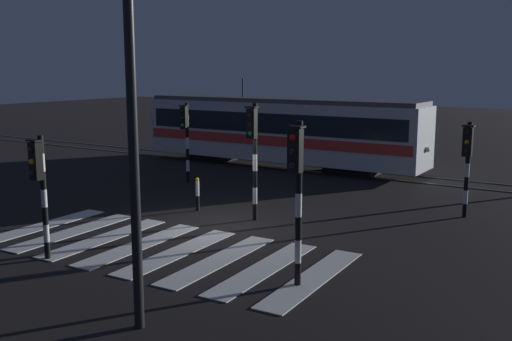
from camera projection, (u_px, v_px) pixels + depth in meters
ground_plane at (217, 227)px, 17.40m from camera, size 120.00×120.00×0.00m
rail_near at (352, 176)px, 25.63m from camera, size 80.00×0.12×0.03m
rail_far at (364, 171)px, 26.82m from camera, size 80.00×0.12×0.03m
crosswalk_zebra at (159, 248)px, 15.27m from camera, size 9.65×4.70×0.02m
traffic_light_corner_near_right at (297, 179)px, 12.21m from camera, size 0.36×0.42×3.55m
traffic_light_corner_far_left at (186, 130)px, 23.77m from camera, size 0.36×0.42×3.25m
traffic_light_kerb_mid_left at (40, 179)px, 14.02m from camera, size 0.36×0.42×3.05m
traffic_light_corner_far_right at (467, 155)px, 18.11m from camera, size 0.36×0.42×3.00m
traffic_light_median_centre at (253, 144)px, 17.69m from camera, size 0.36×0.42×3.60m
street_lamp_near_kerb at (120, 49)px, 9.59m from camera, size 0.44×1.21×7.85m
tram at (280, 130)px, 28.07m from camera, size 14.23×2.58×4.15m
bollard_island_edge at (198, 194)px, 19.26m from camera, size 0.12×0.12×1.11m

